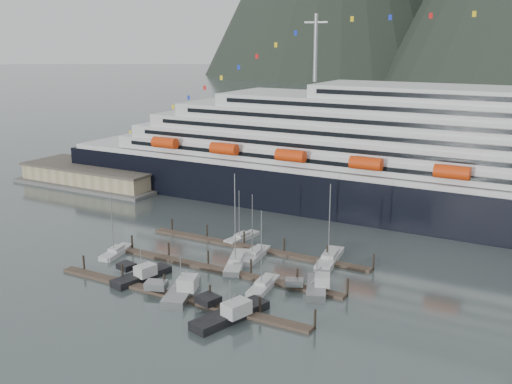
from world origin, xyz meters
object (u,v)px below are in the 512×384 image
cruise_ship (480,172)px  trawler_e (316,286)px  sailboat_a (116,252)px  sailboat_e (242,238)px  warehouse (96,176)px  sailboat_d (237,263)px  sailboat_g (330,259)px  trawler_c (230,313)px  trawler_b (181,291)px  sailboat_h (263,286)px  trawler_a (141,275)px  sailboat_c (254,256)px

cruise_ship → trawler_e: 55.18m
sailboat_a → sailboat_e: 25.67m
warehouse → sailboat_d: bearing=-27.1°
sailboat_e → trawler_e: 29.06m
cruise_ship → sailboat_e: (-40.22, -34.95, -11.65)m
sailboat_d → sailboat_a: bearing=84.1°
sailboat_g → trawler_c: size_ratio=1.14×
sailboat_d → trawler_e: (17.48, -3.68, 0.36)m
cruise_ship → trawler_b: size_ratio=17.95×
sailboat_a → sailboat_g: size_ratio=0.76×
sailboat_h → trawler_c: sailboat_h is taller
sailboat_e → trawler_a: bearing=178.4°
warehouse → sailboat_g: bearing=-16.7°
sailboat_d → trawler_a: 17.67m
trawler_b → trawler_c: trawler_b is taller
sailboat_e → trawler_c: size_ratio=0.81×
sailboat_d → trawler_c: size_ratio=1.31×
trawler_a → sailboat_g: bearing=-34.6°
trawler_a → trawler_b: size_ratio=0.99×
sailboat_e → sailboat_a: bearing=147.3°
sailboat_c → sailboat_h: bearing=-151.6°
warehouse → sailboat_h: 88.27m
sailboat_a → sailboat_h: sailboat_h is taller
warehouse → sailboat_c: bearing=-23.4°
trawler_a → trawler_b: 10.33m
cruise_ship → sailboat_e: bearing=-139.0°
cruise_ship → sailboat_a: bearing=-136.3°
sailboat_h → sailboat_g: bearing=-22.8°
sailboat_c → sailboat_e: (-7.45, 7.99, -0.03)m
sailboat_e → trawler_c: sailboat_e is taller
warehouse → sailboat_g: size_ratio=2.93×
sailboat_e → warehouse: bearing=78.3°
cruise_ship → trawler_c: size_ratio=15.25×
sailboat_h → trawler_a: (-20.35, -6.87, 0.38)m
warehouse → sailboat_d: size_ratio=2.55×
sailboat_a → trawler_b: (22.31, -9.56, 0.51)m
warehouse → trawler_c: bearing=-34.5°
cruise_ship → trawler_a: (-44.71, -61.73, -11.22)m
sailboat_e → sailboat_g: size_ratio=0.71×
warehouse → trawler_b: (67.40, -51.05, -1.33)m
sailboat_e → sailboat_g: sailboat_g is taller
warehouse → trawler_a: size_ratio=3.98×
trawler_c → trawler_a: bearing=92.0°
sailboat_a → sailboat_c: bearing=-75.6°
trawler_a → trawler_e: trawler_e is taller
warehouse → trawler_b: trawler_b is taller
sailboat_d → sailboat_h: size_ratio=1.27×
cruise_ship → sailboat_a: 79.62m
sailboat_d → trawler_b: size_ratio=1.54×
sailboat_h → trawler_e: bearing=-74.4°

